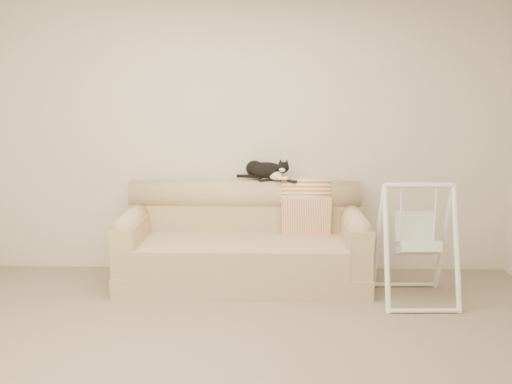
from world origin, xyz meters
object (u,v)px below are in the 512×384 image
(sofa, at_px, (244,244))
(remote_a, at_px, (267,179))
(baby_swing, at_px, (416,242))
(tuxedo_cat, at_px, (266,170))
(remote_b, at_px, (289,181))

(sofa, height_order, remote_a, remote_a)
(baby_swing, bearing_deg, sofa, 163.36)
(sofa, relative_size, tuxedo_cat, 4.34)
(remote_a, relative_size, baby_swing, 0.18)
(remote_a, relative_size, remote_b, 1.16)
(sofa, height_order, baby_swing, baby_swing)
(remote_b, relative_size, tuxedo_cat, 0.31)
(remote_a, height_order, tuxedo_cat, tuxedo_cat)
(remote_b, xyz_separation_m, baby_swing, (1.04, -0.63, -0.41))
(remote_a, bearing_deg, tuxedo_cat, 146.14)
(tuxedo_cat, xyz_separation_m, baby_swing, (1.25, -0.69, -0.50))
(remote_b, height_order, tuxedo_cat, tuxedo_cat)
(tuxedo_cat, bearing_deg, baby_swing, -29.10)
(sofa, distance_m, remote_a, 0.65)
(sofa, bearing_deg, remote_a, 50.10)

